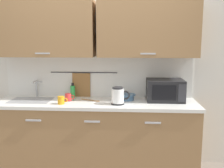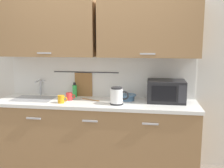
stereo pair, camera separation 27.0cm
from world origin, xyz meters
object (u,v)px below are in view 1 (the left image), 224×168
mug_by_kettle (61,100)px  wooden_spoon (93,100)px  mug_near_sink (69,97)px  mixing_bowl (127,97)px  microwave (165,90)px  dish_soap_bottle (73,91)px  electric_kettle (118,96)px

mug_by_kettle → wooden_spoon: size_ratio=0.46×
mug_near_sink → mixing_bowl: bearing=7.6°
microwave → wooden_spoon: 0.92m
microwave → mug_near_sink: microwave is taller
dish_soap_bottle → mug_by_kettle: bearing=-99.3°
microwave → dish_soap_bottle: microwave is taller
mug_near_sink → mug_by_kettle: 0.18m
mixing_bowl → microwave: bearing=-0.6°
microwave → mug_near_sink: bearing=-175.6°
mixing_bowl → wooden_spoon: mixing_bowl is taller
electric_kettle → wooden_spoon: size_ratio=0.87×
microwave → mug_by_kettle: microwave is taller
mug_by_kettle → mug_near_sink: bearing=74.1°
dish_soap_bottle → mug_by_kettle: dish_soap_bottle is taller
dish_soap_bottle → mixing_bowl: bearing=-7.7°
dish_soap_bottle → mixing_bowl: (0.73, -0.10, -0.04)m
mug_near_sink → wooden_spoon: bearing=3.6°
microwave → dish_soap_bottle: size_ratio=2.35×
electric_kettle → mug_by_kettle: size_ratio=1.89×
dish_soap_bottle → microwave: bearing=-4.9°
dish_soap_bottle → mug_by_kettle: size_ratio=1.63×
microwave → dish_soap_bottle: bearing=175.1°
mixing_bowl → mug_by_kettle: mug_by_kettle is taller
microwave → wooden_spoon: microwave is taller
wooden_spoon → microwave: bearing=4.7°
electric_kettle → mug_near_sink: 0.65m
electric_kettle → mixing_bowl: (0.11, 0.23, -0.06)m
mixing_bowl → dish_soap_bottle: bearing=172.3°
mug_near_sink → wooden_spoon: (0.30, 0.02, -0.04)m
electric_kettle → mug_by_kettle: (-0.68, -0.04, -0.05)m
microwave → mixing_bowl: size_ratio=2.15×
mug_near_sink → mixing_bowl: (0.74, 0.10, -0.00)m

